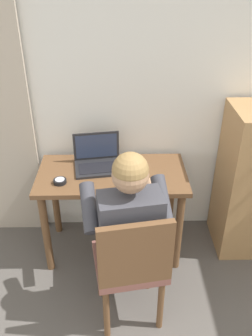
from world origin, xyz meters
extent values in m
cube|color=silver|center=(0.00, 2.20, 1.25)|extent=(4.80, 0.05, 2.50)
cube|color=brown|center=(-0.24, 1.86, 0.71)|extent=(1.08, 0.55, 0.03)
cylinder|color=brown|center=(-0.72, 1.64, 0.34)|extent=(0.06, 0.06, 0.69)
cylinder|color=brown|center=(0.25, 1.64, 0.34)|extent=(0.06, 0.06, 0.69)
cylinder|color=brown|center=(-0.72, 2.07, 0.34)|extent=(0.06, 0.06, 0.69)
cylinder|color=brown|center=(0.25, 2.07, 0.34)|extent=(0.06, 0.06, 0.69)
cube|color=brown|center=(-0.13, 1.25, 0.45)|extent=(0.48, 0.46, 0.05)
cube|color=brown|center=(-0.10, 1.08, 0.69)|extent=(0.42, 0.11, 0.42)
cylinder|color=brown|center=(0.02, 1.44, 0.21)|extent=(0.04, 0.04, 0.43)
cylinder|color=brown|center=(-0.32, 1.38, 0.21)|extent=(0.04, 0.04, 0.43)
cylinder|color=brown|center=(0.07, 1.12, 0.21)|extent=(0.04, 0.04, 0.43)
cylinder|color=brown|center=(-0.27, 1.07, 0.21)|extent=(0.04, 0.04, 0.43)
cylinder|color=#4C4C4C|center=(-0.07, 1.48, 0.50)|extent=(0.20, 0.42, 0.14)
cylinder|color=#4C4C4C|center=(-0.25, 1.46, 0.50)|extent=(0.20, 0.42, 0.14)
cylinder|color=#4C4C4C|center=(-0.10, 1.68, 0.25)|extent=(0.11, 0.11, 0.50)
cylinder|color=#4C4C4C|center=(-0.28, 1.65, 0.25)|extent=(0.11, 0.11, 0.50)
cube|color=#3F3F47|center=(-0.12, 1.24, 0.73)|extent=(0.39, 0.26, 0.46)
cylinder|color=#3F3F47|center=(0.07, 1.41, 0.81)|extent=(0.14, 0.31, 0.25)
cylinder|color=#3F3F47|center=(-0.36, 1.34, 0.81)|extent=(0.14, 0.31, 0.25)
cylinder|color=tan|center=(0.04, 1.60, 0.71)|extent=(0.11, 0.28, 0.11)
cylinder|color=tan|center=(-0.39, 1.53, 0.71)|extent=(0.11, 0.28, 0.11)
sphere|color=tan|center=(-0.12, 1.25, 1.09)|extent=(0.20, 0.20, 0.20)
sphere|color=#9E7A47|center=(-0.12, 1.25, 1.12)|extent=(0.20, 0.20, 0.20)
cube|color=#232326|center=(-0.33, 1.91, 0.73)|extent=(0.37, 0.29, 0.02)
cube|color=black|center=(-0.33, 1.90, 0.74)|extent=(0.30, 0.19, 0.00)
cube|color=#232326|center=(-0.35, 2.03, 0.85)|extent=(0.34, 0.06, 0.22)
cube|color=#2D3851|center=(-0.35, 2.03, 0.85)|extent=(0.30, 0.05, 0.18)
ellipsoid|color=black|center=(-0.05, 1.85, 0.74)|extent=(0.07, 0.10, 0.03)
cylinder|color=black|center=(-0.59, 1.73, 0.74)|extent=(0.09, 0.09, 0.03)
cylinder|color=silver|center=(-0.59, 1.73, 0.75)|extent=(0.06, 0.06, 0.00)
camera|label=1|loc=(-0.18, -0.33, 2.10)|focal=38.16mm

